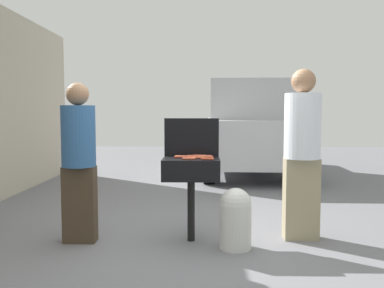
{
  "coord_description": "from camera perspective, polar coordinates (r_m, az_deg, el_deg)",
  "views": [
    {
      "loc": [
        0.14,
        -4.3,
        1.38
      ],
      "look_at": [
        0.04,
        0.52,
        1.0
      ],
      "focal_mm": 38.57,
      "sensor_mm": 36.0,
      "label": 1
    }
  ],
  "objects": [
    {
      "name": "hot_dog_5",
      "position": [
        4.42,
        0.6,
        -1.73
      ],
      "size": [
        0.13,
        0.03,
        0.03
      ],
      "primitive_type": "cylinder",
      "rotation": [
        0.0,
        1.57,
        0.05
      ],
      "color": "#AD4228",
      "rests_on": "bbq_grill"
    },
    {
      "name": "hot_dog_8",
      "position": [
        4.19,
        2.15,
        -2.07
      ],
      "size": [
        0.13,
        0.04,
        0.03
      ],
      "primitive_type": "cylinder",
      "rotation": [
        0.0,
        1.57,
        -0.08
      ],
      "color": "#AD4228",
      "rests_on": "bbq_grill"
    },
    {
      "name": "person_left",
      "position": [
        4.47,
        -15.38,
        -1.68
      ],
      "size": [
        0.35,
        0.35,
        1.68
      ],
      "rotation": [
        0.0,
        0.0,
        0.08
      ],
      "color": "#3F3323",
      "rests_on": "ground"
    },
    {
      "name": "hot_dog_0",
      "position": [
        4.45,
        1.92,
        -1.7
      ],
      "size": [
        0.13,
        0.04,
        0.03
      ],
      "primitive_type": "cylinder",
      "rotation": [
        0.0,
        1.57,
        -0.1
      ],
      "color": "#C6593D",
      "rests_on": "bbq_grill"
    },
    {
      "name": "hot_dog_4",
      "position": [
        4.49,
        1.02,
        -1.64
      ],
      "size": [
        0.13,
        0.03,
        0.03
      ],
      "primitive_type": "cylinder",
      "rotation": [
        0.0,
        1.57,
        -0.02
      ],
      "color": "#B74C33",
      "rests_on": "bbq_grill"
    },
    {
      "name": "hot_dog_11",
      "position": [
        4.3,
        0.89,
        -1.91
      ],
      "size": [
        0.13,
        0.04,
        0.03
      ],
      "primitive_type": "cylinder",
      "rotation": [
        0.0,
        1.57,
        0.09
      ],
      "color": "#B74C33",
      "rests_on": "bbq_grill"
    },
    {
      "name": "hot_dog_9",
      "position": [
        4.37,
        -1.62,
        -1.8
      ],
      "size": [
        0.13,
        0.03,
        0.03
      ],
      "primitive_type": "cylinder",
      "rotation": [
        0.0,
        1.57,
        0.05
      ],
      "color": "#B74C33",
      "rests_on": "bbq_grill"
    },
    {
      "name": "hot_dog_1",
      "position": [
        4.41,
        -1.48,
        -1.74
      ],
      "size": [
        0.13,
        0.04,
        0.03
      ],
      "primitive_type": "cylinder",
      "rotation": [
        0.0,
        1.57,
        -0.07
      ],
      "color": "#C6593D",
      "rests_on": "bbq_grill"
    },
    {
      "name": "hot_dog_6",
      "position": [
        4.35,
        2.11,
        -1.84
      ],
      "size": [
        0.13,
        0.03,
        0.03
      ],
      "primitive_type": "cylinder",
      "rotation": [
        0.0,
        1.57,
        -0.07
      ],
      "color": "#AD4228",
      "rests_on": "bbq_grill"
    },
    {
      "name": "hot_dog_3",
      "position": [
        4.46,
        0.2,
        -1.68
      ],
      "size": [
        0.13,
        0.03,
        0.03
      ],
      "primitive_type": "cylinder",
      "rotation": [
        0.0,
        1.57,
        -0.0
      ],
      "color": "#C6593D",
      "rests_on": "bbq_grill"
    },
    {
      "name": "grill_lid_open",
      "position": [
        4.55,
        -0.05,
        0.94
      ],
      "size": [
        0.6,
        0.05,
        0.42
      ],
      "primitive_type": "cube",
      "color": "black",
      "rests_on": "bbq_grill"
    },
    {
      "name": "ground_plane",
      "position": [
        4.52,
        -0.62,
        -13.27
      ],
      "size": [
        24.0,
        24.0,
        0.0
      ],
      "primitive_type": "plane",
      "color": "slate"
    },
    {
      "name": "hot_dog_2",
      "position": [
        4.33,
        0.12,
        -1.86
      ],
      "size": [
        0.13,
        0.03,
        0.03
      ],
      "primitive_type": "cylinder",
      "rotation": [
        0.0,
        1.57,
        0.03
      ],
      "color": "#AD4228",
      "rests_on": "bbq_grill"
    },
    {
      "name": "bbq_grill",
      "position": [
        4.37,
        -0.12,
        -3.83
      ],
      "size": [
        0.6,
        0.44,
        0.89
      ],
      "color": "black",
      "rests_on": "ground"
    },
    {
      "name": "propane_tank",
      "position": [
        4.23,
        6.03,
        -10.03
      ],
      "size": [
        0.32,
        0.32,
        0.62
      ],
      "color": "silver",
      "rests_on": "ground"
    },
    {
      "name": "hot_dog_7",
      "position": [
        4.21,
        -0.44,
        -2.04
      ],
      "size": [
        0.13,
        0.03,
        0.03
      ],
      "primitive_type": "cylinder",
      "rotation": [
        0.0,
        1.57,
        0.01
      ],
      "color": "#C6593D",
      "rests_on": "bbq_grill"
    },
    {
      "name": "person_right",
      "position": [
        4.56,
        14.98,
        -0.5
      ],
      "size": [
        0.38,
        0.38,
        1.83
      ],
      "rotation": [
        0.0,
        0.0,
        3.4
      ],
      "color": "gray",
      "rests_on": "ground"
    },
    {
      "name": "hot_dog_10",
      "position": [
        4.37,
        1.74,
        -1.8
      ],
      "size": [
        0.13,
        0.03,
        0.03
      ],
      "primitive_type": "cylinder",
      "rotation": [
        0.0,
        1.57,
        0.0
      ],
      "color": "#C6593D",
      "rests_on": "bbq_grill"
    },
    {
      "name": "parked_minivan",
      "position": [
        9.37,
        8.0,
        2.28
      ],
      "size": [
        2.12,
        4.45,
        2.02
      ],
      "rotation": [
        0.0,
        0.0,
        3.12
      ],
      "color": "#B7B7BC",
      "rests_on": "ground"
    }
  ]
}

